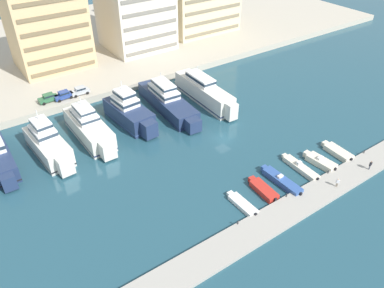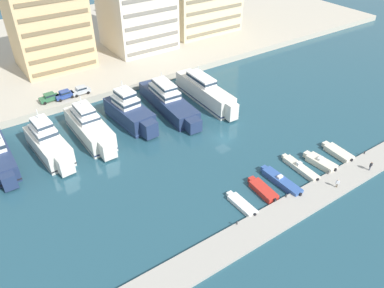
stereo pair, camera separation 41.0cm
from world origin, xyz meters
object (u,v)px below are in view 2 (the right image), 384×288
pedestrian_mid_deck (338,183)px  pedestrian_near_edge (371,165)px  car_silver_mid_left (81,90)px  yacht_ivory_mid_left (90,127)px  car_green_far_left (49,97)px  motorboat_blue_mid_left (281,181)px  yacht_navy_center_left (130,112)px  motorboat_cream_center (320,162)px  yacht_ivory_left (49,143)px  yacht_navy_center (168,101)px  motorboat_cream_center_left (300,168)px  motorboat_white_far_left (242,204)px  car_blue_left (65,94)px  motorboat_cream_center_right (338,152)px  motorboat_red_left (263,190)px  yacht_ivory_center_right (205,92)px

pedestrian_mid_deck → pedestrian_near_edge: bearing=-2.6°
car_silver_mid_left → yacht_ivory_mid_left: bearing=-104.9°
car_green_far_left → motorboat_blue_mid_left: bearing=-63.1°
yacht_navy_center_left → motorboat_cream_center: 37.95m
motorboat_cream_center → car_green_far_left: (-32.84, 46.64, 2.03)m
yacht_ivory_left → yacht_navy_center: size_ratio=0.70×
motorboat_blue_mid_left → pedestrian_near_edge: 15.93m
motorboat_cream_center_left → car_silver_mid_left: (-21.99, 44.96, 2.15)m
motorboat_white_far_left → motorboat_cream_center_left: size_ratio=0.76×
yacht_navy_center_left → car_blue_left: (-8.52, 14.59, 0.10)m
yacht_navy_center → motorboat_cream_center_left: yacht_navy_center is taller
motorboat_cream_center_left → car_blue_left: (-25.69, 45.03, 2.15)m
motorboat_cream_center_left → car_blue_left: size_ratio=1.97×
yacht_navy_center → car_blue_left: bearing=141.1°
yacht_navy_center → motorboat_cream_center_right: size_ratio=3.39×
motorboat_red_left → motorboat_cream_center_left: bearing=3.2°
yacht_ivory_center_right → motorboat_blue_mid_left: (-6.02, -29.74, -1.84)m
yacht_navy_center → car_green_far_left: size_ratio=5.29×
motorboat_white_far_left → car_blue_left: 47.54m
motorboat_red_left → motorboat_white_far_left: bearing=-174.0°
yacht_ivory_left → motorboat_cream_center_left: yacht_ivory_left is taller
yacht_navy_center_left → pedestrian_near_edge: (26.38, -37.60, -0.93)m
car_blue_left → pedestrian_mid_deck: car_blue_left is taller
motorboat_blue_mid_left → car_green_far_left: bearing=116.9°
motorboat_blue_mid_left → motorboat_cream_center: bearing=-1.6°
yacht_ivory_left → car_blue_left: yacht_ivory_left is taller
yacht_navy_center_left → pedestrian_mid_deck: (18.16, -37.22, -1.02)m
yacht_navy_center → car_silver_mid_left: size_ratio=5.39×
pedestrian_near_edge → pedestrian_mid_deck: pedestrian_near_edge is taller
motorboat_cream_center_right → car_silver_mid_left: 55.33m
motorboat_red_left → motorboat_cream_center_right: motorboat_red_left is taller
motorboat_cream_center_left → motorboat_cream_center: size_ratio=1.26×
yacht_navy_center_left → motorboat_white_far_left: (3.12, -31.45, -2.14)m
yacht_ivory_center_right → pedestrian_near_edge: yacht_ivory_center_right is taller
motorboat_blue_mid_left → motorboat_cream_center: size_ratio=1.32×
motorboat_red_left → car_blue_left: size_ratio=1.51×
yacht_navy_center → motorboat_white_far_left: bearing=-101.0°
yacht_ivory_center_right → motorboat_cream_center: bearing=-83.7°
motorboat_white_far_left → motorboat_blue_mid_left: (8.72, 0.28, 0.20)m
yacht_ivory_mid_left → car_green_far_left: (-2.83, 15.80, 0.25)m
yacht_ivory_mid_left → car_blue_left: bearing=88.8°
motorboat_blue_mid_left → yacht_navy_center_left: bearing=110.8°
yacht_ivory_left → motorboat_white_far_left: size_ratio=2.48×
yacht_ivory_left → yacht_navy_center: yacht_ivory_left is taller
yacht_navy_center → car_blue_left: (-17.78, 14.34, 0.51)m
motorboat_cream_center_right → yacht_ivory_left: bearing=145.8°
motorboat_blue_mid_left → yacht_ivory_left: bearing=134.5°
yacht_ivory_left → pedestrian_mid_deck: (35.19, -35.42, -1.02)m
yacht_ivory_mid_left → motorboat_blue_mid_left: 36.96m
motorboat_cream_center_right → motorboat_cream_center_left: bearing=175.0°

